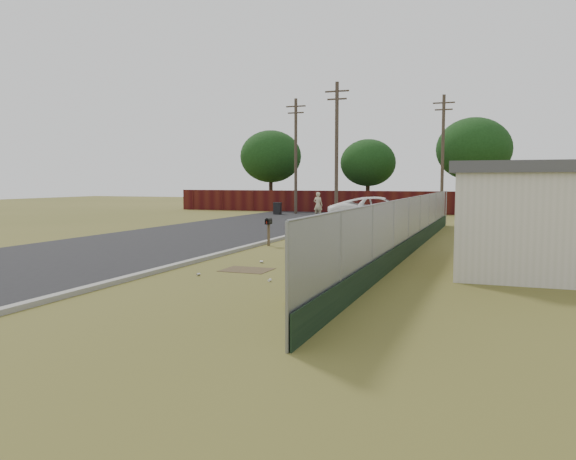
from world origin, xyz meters
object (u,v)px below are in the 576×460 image
at_px(fire_hydrant, 296,287).
at_px(pickup_truck, 381,211).
at_px(pedestrian, 318,205).
at_px(trash_bin, 277,208).
at_px(mailbox, 269,224).

height_order(fire_hydrant, pickup_truck, pickup_truck).
relative_size(pedestrian, trash_bin, 1.94).
xyz_separation_m(fire_hydrant, pickup_truck, (-2.41, 21.17, 0.48)).
bearing_deg(mailbox, trash_bin, 110.69).
bearing_deg(fire_hydrant, pickup_truck, 96.49).
distance_m(mailbox, pickup_truck, 11.71).
bearing_deg(mailbox, pickup_truck, 79.01).
height_order(pickup_truck, pedestrian, pedestrian).
height_order(fire_hydrant, mailbox, mailbox).
height_order(fire_hydrant, pedestrian, pedestrian).
xyz_separation_m(pickup_truck, pedestrian, (-5.53, 5.53, 0.06)).
bearing_deg(mailbox, pedestrian, 100.97).
xyz_separation_m(pickup_truck, trash_bin, (-9.71, 8.29, -0.36)).
relative_size(fire_hydrant, mailbox, 0.70).
height_order(fire_hydrant, trash_bin, trash_bin).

